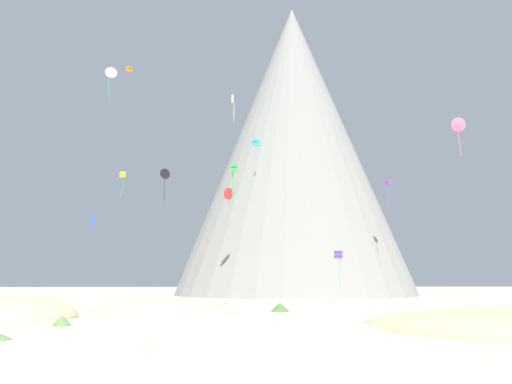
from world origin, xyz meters
TOP-DOWN VIEW (x-y plane):
  - ground_plane at (0.00, 0.00)m, footprint 400.00×400.00m
  - dune_foreground_left at (0.68, -4.31)m, footprint 19.86×20.53m
  - dune_midground at (-9.00, 23.39)m, footprint 22.09×24.51m
  - dune_back_low at (-21.79, 15.26)m, footprint 18.17×18.30m
  - bush_near_left at (18.35, 14.03)m, footprint 1.45×1.45m
  - bush_near_right at (12.70, 8.78)m, footprint 2.01×2.01m
  - bush_far_right at (-14.41, 6.58)m, footprint 1.69×1.69m
  - bush_ridge_crest at (3.52, 23.21)m, footprint 2.86×2.86m
  - rock_massif at (12.00, 82.15)m, footprint 60.00×60.00m
  - kite_white_high at (-1.25, 58.60)m, footprint 0.57×0.81m
  - kite_indigo_low at (13.36, 39.83)m, footprint 1.02×1.02m
  - kite_black_mid at (-13.05, 58.35)m, footprint 1.75×1.21m
  - kite_orange_high at (-19.72, 57.67)m, footprint 1.15×1.14m
  - kite_green_mid at (-1.40, 28.81)m, footprint 0.89×0.91m
  - kite_blue_low at (-20.98, 41.65)m, footprint 0.60×0.37m
  - kite_rainbow_mid at (26.60, 28.66)m, footprint 1.82×0.73m
  - kite_violet_mid at (26.14, 57.20)m, footprint 1.00×0.99m
  - kite_yellow_mid at (-19.36, 53.25)m, footprint 1.11×1.10m
  - kite_pink_high at (-17.60, 33.68)m, footprint 1.64×0.90m
  - kite_cyan_mid at (1.87, 38.88)m, footprint 1.22×1.22m
  - kite_lime_high at (3.84, 57.51)m, footprint 0.27×0.72m
  - kite_red_mid at (-1.84, 55.36)m, footprint 1.98×1.54m

SIDE VIEW (x-z plane):
  - ground_plane at x=0.00m, z-range 0.00..0.00m
  - dune_foreground_left at x=0.68m, z-range -1.22..1.22m
  - dune_midground at x=-9.00m, z-range -1.47..1.47m
  - dune_back_low at x=-21.79m, z-range -2.06..2.06m
  - bush_far_right at x=-14.41m, z-range 0.00..0.79m
  - bush_near_right at x=12.70m, z-range 0.00..0.88m
  - bush_near_left at x=18.35m, z-range 0.00..0.91m
  - bush_ridge_crest at x=3.52m, z-range 0.00..0.99m
  - kite_indigo_low at x=13.36m, z-range 4.09..9.32m
  - kite_blue_low at x=-20.98m, z-range 10.79..12.37m
  - kite_green_mid at x=-1.40m, z-range 14.06..18.99m
  - kite_red_mid at x=-1.84m, z-range 16.64..18.65m
  - kite_violet_mid at x=26.14m, z-range 17.85..22.24m
  - kite_yellow_mid at x=-19.36m, z-range 18.07..22.43m
  - kite_black_mid at x=-13.05m, z-range 18.56..24.22m
  - kite_cyan_mid at x=1.87m, z-range 21.92..22.86m
  - kite_rainbow_mid at x=26.60m, z-range 19.97..24.83m
  - rock_massif at x=12.00m, z-range -3.42..61.73m
  - kite_pink_high at x=-17.60m, z-range 27.78..32.55m
  - kite_white_high at x=-1.25m, z-range 32.22..37.24m
  - kite_lime_high at x=3.84m, z-range 36.26..37.15m
  - kite_orange_high at x=-19.72m, z-range 39.79..40.80m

